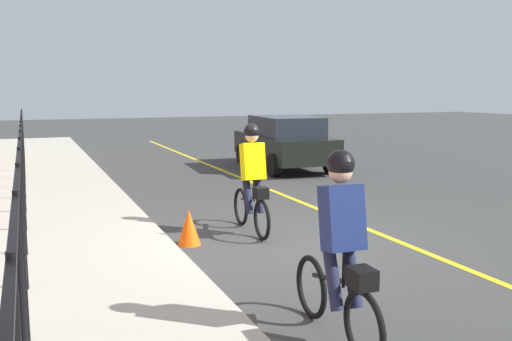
{
  "coord_description": "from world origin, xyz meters",
  "views": [
    {
      "loc": [
        -7.63,
        3.72,
        2.36
      ],
      "look_at": [
        1.03,
        0.12,
        1.0
      ],
      "focal_mm": 39.05,
      "sensor_mm": 36.0,
      "label": 1
    }
  ],
  "objects_px": {
    "traffic_cone_near": "(189,227)",
    "cyclist_lead": "(252,179)",
    "cyclist_follow": "(340,248)",
    "patrol_sedan": "(284,141)"
  },
  "relations": [
    {
      "from": "cyclist_follow",
      "to": "patrol_sedan",
      "type": "bearing_deg",
      "value": -20.4
    },
    {
      "from": "cyclist_lead",
      "to": "patrol_sedan",
      "type": "xyz_separation_m",
      "value": [
        6.77,
        -3.79,
        -0.09
      ]
    },
    {
      "from": "patrol_sedan",
      "to": "traffic_cone_near",
      "type": "bearing_deg",
      "value": 148.78
    },
    {
      "from": "cyclist_follow",
      "to": "patrol_sedan",
      "type": "height_order",
      "value": "cyclist_follow"
    },
    {
      "from": "patrol_sedan",
      "to": "cyclist_lead",
      "type": "bearing_deg",
      "value": 154.69
    },
    {
      "from": "cyclist_follow",
      "to": "patrol_sedan",
      "type": "distance_m",
      "value": 11.72
    },
    {
      "from": "cyclist_lead",
      "to": "cyclist_follow",
      "type": "relative_size",
      "value": 1.0
    },
    {
      "from": "patrol_sedan",
      "to": "traffic_cone_near",
      "type": "xyz_separation_m",
      "value": [
        -7.03,
        4.95,
        -0.55
      ]
    },
    {
      "from": "cyclist_lead",
      "to": "traffic_cone_near",
      "type": "relative_size",
      "value": 3.33
    },
    {
      "from": "traffic_cone_near",
      "to": "cyclist_lead",
      "type": "bearing_deg",
      "value": -77.3
    }
  ]
}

